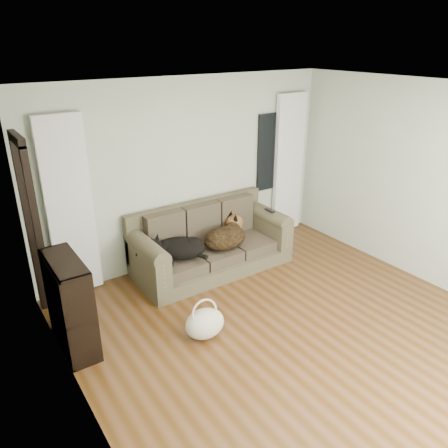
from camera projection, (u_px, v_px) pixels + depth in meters
floor at (308, 342)px, 4.73m from camera, size 5.00×5.00×0.00m
ceiling at (331, 94)px, 3.71m from camera, size 5.00×5.00×0.00m
wall_back at (189, 172)px, 6.12m from camera, size 4.50×0.04×2.60m
wall_left at (88, 308)px, 3.06m from camera, size 0.04×5.00×2.60m
curtain_left at (70, 209)px, 5.24m from camera, size 0.55×0.08×2.25m
curtain_right at (289, 165)px, 7.05m from camera, size 0.55×0.08×2.25m
window_pane at (270, 152)px, 6.81m from camera, size 0.50×0.03×1.20m
door_casing at (35, 237)px, 4.74m from camera, size 0.07×0.60×2.10m
sofa at (212, 240)px, 6.07m from camera, size 2.18×0.94×0.89m
dog_black_lab at (177, 249)px, 5.75m from camera, size 0.79×0.75×0.28m
dog_shepherd at (226, 236)px, 6.09m from camera, size 0.80×0.64×0.31m
tv_remote at (270, 210)px, 6.34m from camera, size 0.05×0.18×0.02m
tote_bag at (205, 324)px, 4.77m from camera, size 0.55×0.49×0.33m
bookshelf at (70, 306)px, 4.49m from camera, size 0.31×0.82×1.02m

